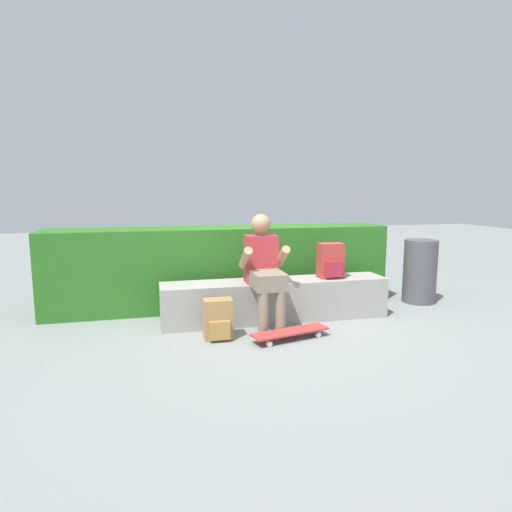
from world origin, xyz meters
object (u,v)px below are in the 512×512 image
Objects in this scene: person_skater at (264,267)px; trash_bin at (420,271)px; bench_main at (276,300)px; backpack_on_ground at (218,320)px; skateboard_near_person at (290,332)px; backpack_on_bench at (331,261)px.

person_skater is 1.47× the size of trash_bin.
bench_main is 2.07m from trash_bin.
trash_bin reaches higher than backpack_on_ground.
skateboard_near_person is 1.13m from backpack_on_bench.
person_skater is 2.31m from trash_bin.
skateboard_near_person is at bearing -72.80° from person_skater.
trash_bin is (2.24, 0.51, -0.24)m from person_skater.
backpack_on_ground is (-0.74, -0.49, -0.03)m from bench_main.
skateboard_near_person is 2.33m from trash_bin.
trash_bin is (2.78, 0.79, 0.22)m from backpack_on_ground.
bench_main is 6.41× the size of backpack_on_ground.
trash_bin is at bearing 15.84° from backpack_on_ground.
person_skater is (-0.19, -0.21, 0.42)m from bench_main.
backpack_on_bench reaches higher than backpack_on_ground.
bench_main reaches higher than backpack_on_ground.
bench_main is 3.12× the size of trash_bin.
backpack_on_bench is 1.00× the size of backpack_on_ground.
backpack_on_ground is (-0.69, 0.19, 0.12)m from skateboard_near_person.
skateboard_near_person is at bearing -94.23° from bench_main.
trash_bin reaches higher than skateboard_near_person.
trash_bin is (2.09, 0.98, 0.34)m from skateboard_near_person.
backpack_on_bench is at bearing 13.52° from person_skater.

